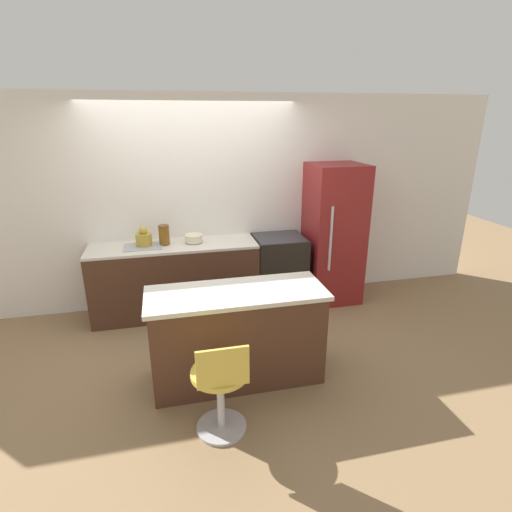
# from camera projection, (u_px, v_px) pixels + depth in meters

# --- Properties ---
(ground_plane) EXTENTS (14.00, 14.00, 0.00)m
(ground_plane) POSITION_uv_depth(u_px,v_px,m) (204.00, 320.00, 4.82)
(ground_plane) COLOR #8E704C
(wall_back) EXTENTS (8.00, 0.06, 2.60)m
(wall_back) POSITION_uv_depth(u_px,v_px,m) (194.00, 204.00, 4.96)
(wall_back) COLOR white
(wall_back) RESTS_ON ground_plane
(back_counter) EXTENTS (1.98, 0.58, 0.89)m
(back_counter) POSITION_uv_depth(u_px,v_px,m) (176.00, 279.00, 4.89)
(back_counter) COLOR #4C2D1E
(back_counter) RESTS_ON ground_plane
(kitchen_island) EXTENTS (1.58, 0.61, 0.89)m
(kitchen_island) POSITION_uv_depth(u_px,v_px,m) (237.00, 335.00, 3.64)
(kitchen_island) COLOR #4C2D1E
(kitchen_island) RESTS_ON ground_plane
(oven_range) EXTENTS (0.63, 0.59, 0.89)m
(oven_range) POSITION_uv_depth(u_px,v_px,m) (279.00, 270.00, 5.17)
(oven_range) COLOR black
(oven_range) RESTS_ON ground_plane
(refrigerator) EXTENTS (0.66, 0.67, 1.78)m
(refrigerator) POSITION_uv_depth(u_px,v_px,m) (333.00, 234.00, 5.15)
(refrigerator) COLOR maroon
(refrigerator) RESTS_ON ground_plane
(stool_chair) EXTENTS (0.44, 0.44, 0.84)m
(stool_chair) POSITION_uv_depth(u_px,v_px,m) (221.00, 389.00, 3.00)
(stool_chair) COLOR #B7B7BC
(stool_chair) RESTS_ON ground_plane
(kettle) EXTENTS (0.19, 0.19, 0.23)m
(kettle) POSITION_uv_depth(u_px,v_px,m) (144.00, 238.00, 4.67)
(kettle) COLOR #B29333
(kettle) RESTS_ON back_counter
(mixing_bowl) EXTENTS (0.21, 0.21, 0.09)m
(mixing_bowl) POSITION_uv_depth(u_px,v_px,m) (194.00, 238.00, 4.81)
(mixing_bowl) COLOR beige
(mixing_bowl) RESTS_ON back_counter
(canister_jar) EXTENTS (0.13, 0.13, 0.23)m
(canister_jar) POSITION_uv_depth(u_px,v_px,m) (164.00, 235.00, 4.71)
(canister_jar) COLOR brown
(canister_jar) RESTS_ON back_counter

